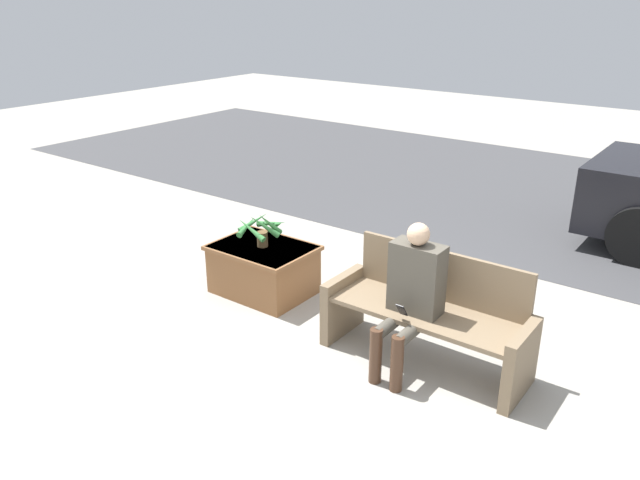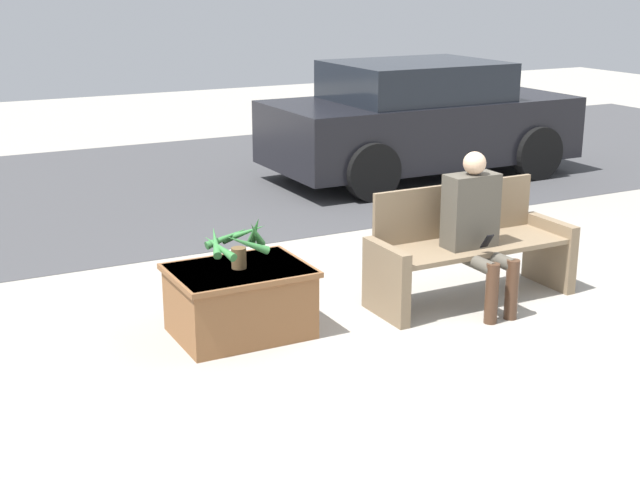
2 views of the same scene
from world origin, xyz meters
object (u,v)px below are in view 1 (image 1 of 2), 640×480
(bench, at_px, (428,314))
(planter_box, at_px, (263,268))
(person_seated, at_px, (411,291))
(potted_plant, at_px, (262,227))

(bench, xyz_separation_m, planter_box, (-1.99, 0.15, -0.16))
(planter_box, bearing_deg, person_seated, -10.01)
(bench, distance_m, planter_box, 2.00)
(bench, xyz_separation_m, potted_plant, (-1.99, 0.15, 0.29))
(planter_box, bearing_deg, potted_plant, 110.90)
(person_seated, relative_size, potted_plant, 2.53)
(person_seated, height_order, potted_plant, person_seated)
(planter_box, height_order, potted_plant, potted_plant)
(bench, height_order, person_seated, person_seated)
(person_seated, bearing_deg, bench, 68.60)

